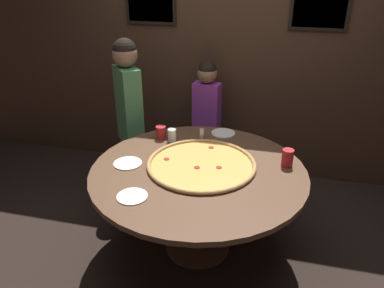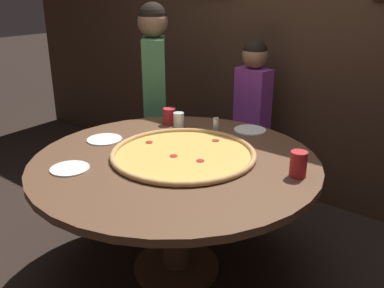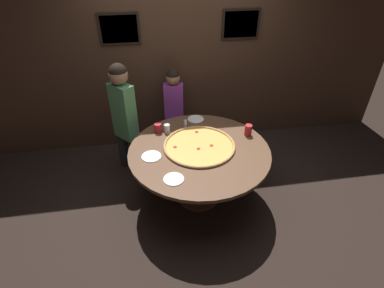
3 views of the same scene
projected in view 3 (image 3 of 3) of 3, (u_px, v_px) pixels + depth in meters
ground_plane at (198, 197)px, 3.80m from camera, size 24.00×24.00×0.00m
back_wall at (182, 59)px, 4.19m from camera, size 6.40×0.08×2.60m
dining_table at (199, 159)px, 3.45m from camera, size 1.61×1.61×0.74m
giant_pizza at (199, 146)px, 3.42m from camera, size 0.83×0.83×0.03m
drink_cup_far_right at (167, 129)px, 3.64m from camera, size 0.07×0.07×0.11m
drink_cup_beside_pizza at (248, 130)px, 3.59m from camera, size 0.09×0.09×0.13m
drink_cup_far_left at (158, 128)px, 3.65m from camera, size 0.09×0.09×0.11m
white_plate_left_side at (174, 179)px, 2.96m from camera, size 0.21×0.21×0.01m
white_plate_far_back at (151, 156)px, 3.27m from camera, size 0.22×0.22×0.01m
white_plate_right_side at (196, 119)px, 3.93m from camera, size 0.21×0.21×0.01m
condiment_shaker at (185, 124)px, 3.75m from camera, size 0.04×0.04×0.10m
diner_centre_back at (174, 107)px, 4.26m from camera, size 0.33×0.19×1.28m
diner_far_right at (124, 114)px, 3.79m from camera, size 0.36×0.38×1.53m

